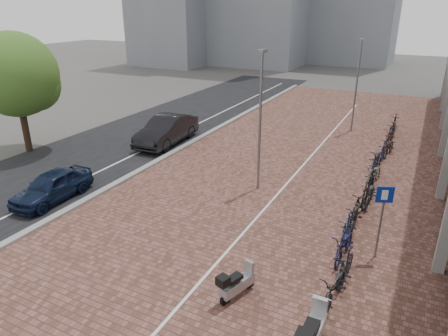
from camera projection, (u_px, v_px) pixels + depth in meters
ground at (143, 264)px, 13.54m from camera, size 140.00×140.00×0.00m
plaza_brick at (304, 160)px, 22.63m from camera, size 14.50×42.00×0.04m
street_asphalt at (145, 133)px, 27.24m from camera, size 8.00×50.00×0.03m
curb at (195, 141)px, 25.58m from camera, size 0.35×42.00×0.14m
lane_line at (170, 137)px, 26.39m from camera, size 0.12×44.00×0.00m
parking_line at (308, 160)px, 22.54m from camera, size 0.10×30.00×0.00m
car_navy at (52, 186)px, 17.76m from camera, size 1.66×3.91×1.32m
car_dark at (167, 130)px, 25.03m from camera, size 2.05×5.24×1.70m
scooter_front at (237, 282)px, 11.85m from camera, size 0.90×1.55×1.02m
scooter_back at (312, 333)px, 9.88m from camera, size 0.58×1.81×1.24m
parking_sign at (382, 210)px, 13.21m from camera, size 0.53×0.25×2.67m
lamp_near at (260, 124)px, 17.90m from camera, size 0.12×0.12×6.27m
lamp_far at (356, 87)px, 26.61m from camera, size 0.12×0.12×6.03m
street_tree at (19, 77)px, 22.48m from camera, size 4.67×4.67×6.80m
bike_row at (376, 171)px, 19.68m from camera, size 1.16×21.44×1.05m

